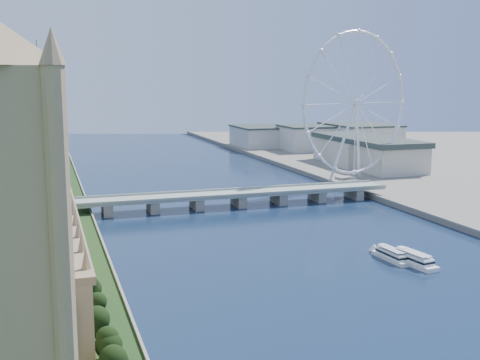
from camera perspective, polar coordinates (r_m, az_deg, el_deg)
name	(u,v)px	position (r m, az deg, el deg)	size (l,w,h in m)	color
victoria_tower	(10,218)	(149.18, -21.01, -3.35)	(28.16, 28.16, 112.00)	tan
parliament_range	(46,242)	(269.15, -17.92, -5.59)	(24.00, 200.00, 70.00)	tan
big_ben	(40,115)	(369.14, -18.40, 5.89)	(20.02, 20.02, 110.00)	tan
westminster_bridge	(238,196)	(418.10, -0.14, -1.57)	(220.00, 22.00, 9.50)	gray
london_eye	(356,104)	(509.59, 10.93, 7.11)	(113.60, 39.12, 124.30)	silver
county_hall	(366,169)	(607.64, 11.87, 1.01)	(54.00, 144.00, 35.00)	beige
city_skyline	(200,144)	(674.97, -3.78, 3.46)	(505.00, 280.00, 32.00)	beige
tour_boat_near	(413,265)	(298.56, 16.10, -7.72)	(7.78, 30.43, 6.73)	white
tour_boat_far	(392,260)	(303.31, 14.17, -7.37)	(7.11, 27.94, 6.16)	silver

